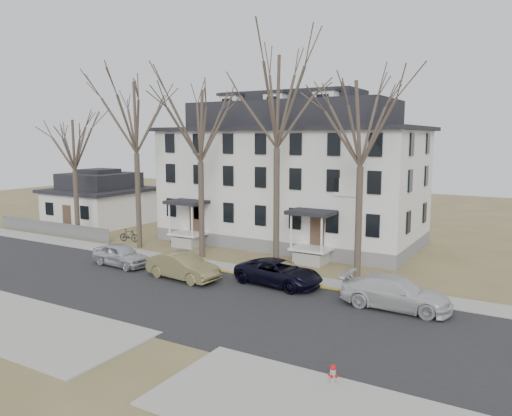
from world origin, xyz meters
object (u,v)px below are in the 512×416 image
Objects in this scene: car_white at (396,294)px; bicycle_left at (179,241)px; tree_center at (277,95)px; tree_mid_right at (362,117)px; bicycle_right at (129,236)px; car_silver at (121,256)px; tree_mid_left at (200,121)px; tree_far_left at (135,112)px; small_house at (100,201)px; fire_hydrant at (333,375)px; boarding_house at (291,176)px; car_tan at (183,267)px; car_navy at (279,273)px; tree_bungalow at (73,142)px.

car_white is 3.15× the size of bicycle_left.
tree_mid_right is at bearing 0.00° from tree_center.
car_white reaches higher than bicycle_right.
car_silver is 6.61m from bicycle_left.
tree_mid_left is 2.96× the size of car_silver.
tree_mid_left is (6.00, 0.00, -0.74)m from tree_far_left.
tree_mid_right is 10.25m from car_white.
car_silver is (-14.49, -4.91, -8.87)m from tree_mid_right.
tree_mid_left is at bearing 180.00° from tree_mid_right.
small_house is 14.39m from bicycle_left.
tree_mid_right reaches higher than fire_hydrant.
boarding_house is 4.35× the size of car_tan.
car_white is (3.35, -3.99, -8.82)m from tree_mid_right.
car_navy is at bearing -135.41° from tree_mid_right.
tree_bungalow is at bearing 180.00° from tree_far_left.
bicycle_right is at bearing 175.95° from tree_center.
tree_mid_right reaches higher than bicycle_right.
fire_hydrant is at bearing -30.70° from small_house.
tree_mid_left reaches higher than bicycle_right.
small_house is 0.68× the size of tree_mid_right.
tree_far_left reaches higher than small_house.
small_house is 0.59× the size of tree_center.
small_house is 26.85m from car_navy.
tree_mid_left is at bearing 74.51° from car_white.
bicycle_left is at bearing 154.12° from tree_mid_left.
car_silver is (-5.99, -13.07, -4.65)m from boarding_house.
car_white is at bearing -113.30° from bicycle_right.
tree_mid_right reaches higher than car_navy.
tree_center reaches higher than car_navy.
tree_far_left is at bearing 63.99° from car_tan.
fire_hydrant is at bearing -40.43° from tree_mid_left.
car_silver is at bearing -179.04° from bicycle_left.
car_navy reaches higher than bicycle_right.
car_tan is at bearing -149.53° from tree_mid_right.
small_house is 1.61× the size of car_white.
car_silver is 17.87m from car_white.
boarding_house is 13.46m from car_navy.
tree_mid_right is at bearing 0.00° from tree_far_left.
tree_bungalow is at bearing 87.12° from car_navy.
car_silver is at bearing -151.34° from tree_center.
tree_center is at bearing -105.09° from bicycle_right.
tree_bungalow is at bearing -152.99° from boarding_house.
car_navy reaches higher than fire_hydrant.
fire_hydrant is (3.59, -12.85, -9.21)m from tree_mid_right.
car_tan is 2.79× the size of bicycle_left.
tree_mid_left is 12.22m from bicycle_right.
car_tan is at bearing 148.98° from fire_hydrant.
bicycle_right is at bearing 172.98° from tree_mid_left.
car_tan is 0.89× the size of car_white.
car_tan is at bearing -123.42° from tree_center.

